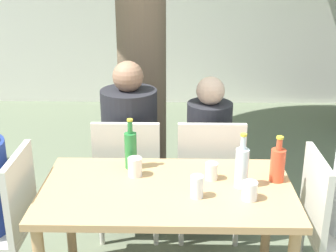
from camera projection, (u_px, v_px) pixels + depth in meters
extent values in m
cylinder|color=brown|center=(141.00, 24.00, 3.69)|extent=(0.40, 0.40, 2.80)
cube|color=tan|center=(167.00, 191.00, 2.57)|extent=(1.39, 0.77, 0.04)
cylinder|color=tan|center=(70.00, 216.00, 3.01)|extent=(0.06, 0.06, 0.68)
cylinder|color=tan|center=(267.00, 218.00, 2.99)|extent=(0.06, 0.06, 0.68)
cube|color=beige|center=(20.00, 192.00, 2.59)|extent=(0.04, 0.44, 0.45)
cylinder|color=beige|center=(36.00, 244.00, 2.94)|extent=(0.04, 0.04, 0.43)
cube|color=beige|center=(315.00, 195.00, 2.56)|extent=(0.04, 0.44, 0.45)
cylinder|color=beige|center=(300.00, 247.00, 2.90)|extent=(0.04, 0.04, 0.43)
cube|color=beige|center=(130.00, 175.00, 3.33)|extent=(0.44, 0.44, 0.04)
cube|color=beige|center=(126.00, 155.00, 3.05)|extent=(0.44, 0.04, 0.45)
cylinder|color=beige|center=(158.00, 191.00, 3.58)|extent=(0.04, 0.04, 0.43)
cylinder|color=beige|center=(109.00, 191.00, 3.59)|extent=(0.04, 0.04, 0.43)
cylinder|color=beige|center=(156.00, 218.00, 3.23)|extent=(0.04, 0.04, 0.43)
cylinder|color=beige|center=(101.00, 217.00, 3.23)|extent=(0.04, 0.04, 0.43)
cube|color=beige|center=(208.00, 176.00, 3.32)|extent=(0.44, 0.44, 0.04)
cube|color=beige|center=(211.00, 156.00, 3.04)|extent=(0.44, 0.04, 0.45)
cylinder|color=beige|center=(231.00, 192.00, 3.57)|extent=(0.04, 0.04, 0.43)
cylinder|color=beige|center=(181.00, 192.00, 3.58)|extent=(0.04, 0.04, 0.43)
cylinder|color=beige|center=(237.00, 219.00, 3.22)|extent=(0.04, 0.04, 0.43)
cylinder|color=beige|center=(181.00, 218.00, 3.22)|extent=(0.04, 0.04, 0.43)
cube|color=#383842|center=(134.00, 185.00, 3.64)|extent=(0.35, 0.40, 0.46)
cylinder|color=#232328|center=(130.00, 131.00, 3.27)|extent=(0.39, 0.39, 0.59)
sphere|color=#936B51|center=(128.00, 77.00, 3.13)|extent=(0.21, 0.21, 0.21)
cube|color=#383842|center=(205.00, 185.00, 3.63)|extent=(0.28, 0.40, 0.46)
cylinder|color=#232328|center=(209.00, 137.00, 3.28)|extent=(0.31, 0.31, 0.50)
sphere|color=beige|center=(211.00, 91.00, 3.16)|extent=(0.19, 0.19, 0.19)
cylinder|color=#DB4C2D|center=(278.00, 165.00, 2.61)|extent=(0.08, 0.08, 0.19)
cylinder|color=#DB4C2D|center=(279.00, 144.00, 2.57)|extent=(0.03, 0.03, 0.07)
cylinder|color=gold|center=(280.00, 138.00, 2.55)|extent=(0.04, 0.04, 0.01)
cylinder|color=#287A38|center=(131.00, 151.00, 2.76)|extent=(0.07, 0.07, 0.22)
cylinder|color=#287A38|center=(130.00, 127.00, 2.71)|extent=(0.03, 0.03, 0.08)
cylinder|color=gold|center=(130.00, 120.00, 2.70)|extent=(0.03, 0.03, 0.01)
cylinder|color=silver|center=(242.00, 168.00, 2.54)|extent=(0.07, 0.07, 0.22)
cylinder|color=silver|center=(243.00, 143.00, 2.49)|extent=(0.03, 0.03, 0.08)
cylinder|color=gold|center=(244.00, 135.00, 2.47)|extent=(0.04, 0.04, 0.01)
cylinder|color=silver|center=(135.00, 167.00, 2.68)|extent=(0.08, 0.08, 0.11)
cylinder|color=silver|center=(211.00, 171.00, 2.64)|extent=(0.07, 0.07, 0.10)
cylinder|color=white|center=(197.00, 187.00, 2.45)|extent=(0.07, 0.07, 0.12)
cylinder|color=white|center=(250.00, 191.00, 2.43)|extent=(0.08, 0.08, 0.10)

